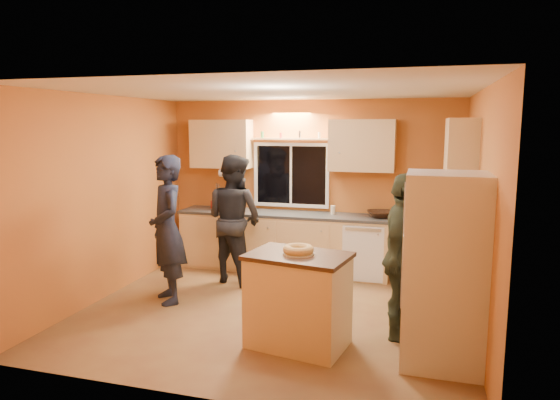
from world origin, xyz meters
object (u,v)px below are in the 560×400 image
(island, at_px, (298,299))
(person_left, at_px, (167,229))
(person_center, at_px, (234,219))
(refrigerator, at_px, (444,270))
(person_right, at_px, (403,257))

(island, height_order, person_left, person_left)
(island, height_order, person_center, person_center)
(refrigerator, height_order, island, refrigerator)
(person_right, bearing_deg, island, 122.52)
(refrigerator, bearing_deg, person_right, 129.86)
(person_center, relative_size, person_right, 1.04)
(island, xyz_separation_m, person_right, (0.99, 0.48, 0.39))
(island, relative_size, person_right, 0.62)
(person_left, relative_size, person_right, 1.07)
(refrigerator, distance_m, person_right, 0.61)
(refrigerator, xyz_separation_m, person_left, (-3.27, 0.79, 0.03))
(refrigerator, relative_size, person_center, 0.99)
(person_center, height_order, person_right, person_center)
(island, bearing_deg, person_center, 137.58)
(refrigerator, xyz_separation_m, person_center, (-2.76, 1.80, 0.01))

